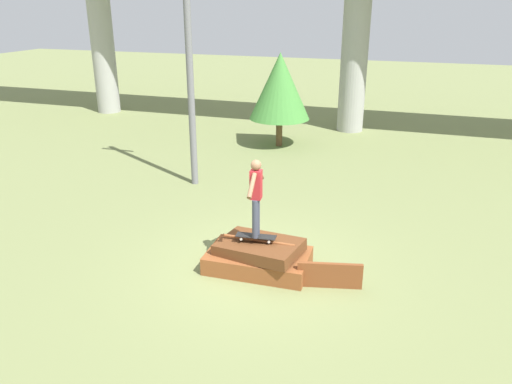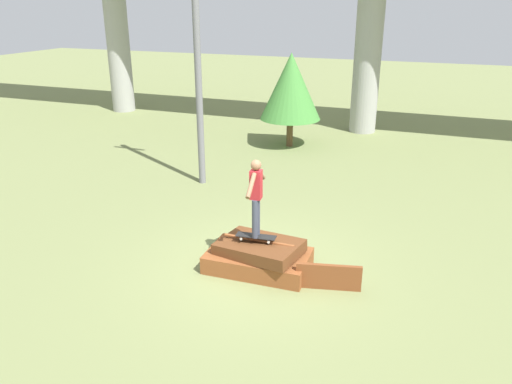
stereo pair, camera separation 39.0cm
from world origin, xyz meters
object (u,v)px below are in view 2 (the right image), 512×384
skater (256,193)px  utility_pole (197,53)px  skateboard (256,236)px  tree_behind_left (291,86)px

skater → utility_pole: size_ratio=0.22×
skateboard → utility_pole: size_ratio=0.11×
skateboard → skater: skater is taller
skater → tree_behind_left: size_ratio=0.46×
skater → utility_pole: utility_pole is taller
skateboard → tree_behind_left: bearing=103.2°
utility_pole → skateboard: bearing=-51.7°
skater → tree_behind_left: tree_behind_left is taller
skateboard → utility_pole: 6.39m
skateboard → utility_pole: utility_pole is taller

